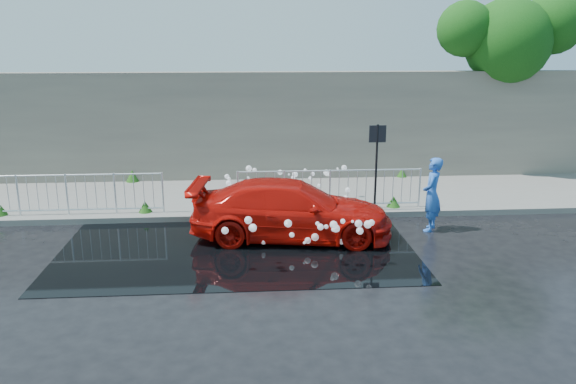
% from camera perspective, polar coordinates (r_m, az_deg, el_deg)
% --- Properties ---
extents(ground, '(90.00, 90.00, 0.00)m').
position_cam_1_polar(ground, '(12.24, -7.58, -7.17)').
color(ground, black).
rests_on(ground, ground).
extents(pavement, '(30.00, 4.00, 0.15)m').
position_cam_1_polar(pavement, '(16.95, -6.69, -0.54)').
color(pavement, slate).
rests_on(pavement, ground).
extents(curb, '(30.00, 0.25, 0.16)m').
position_cam_1_polar(curb, '(15.03, -6.98, -2.56)').
color(curb, slate).
rests_on(curb, ground).
extents(retaining_wall, '(30.00, 0.60, 3.50)m').
position_cam_1_polar(retaining_wall, '(18.72, -6.60, 6.67)').
color(retaining_wall, '#696158').
rests_on(retaining_wall, pavement).
extents(puddle, '(8.00, 5.00, 0.01)m').
position_cam_1_polar(puddle, '(13.14, -5.16, -5.47)').
color(puddle, black).
rests_on(puddle, ground).
extents(sign_post, '(0.45, 0.06, 2.50)m').
position_cam_1_polar(sign_post, '(15.09, 9.00, 3.88)').
color(sign_post, black).
rests_on(sign_post, ground).
extents(tree, '(4.96, 2.87, 6.25)m').
position_cam_1_polar(tree, '(20.72, 21.78, 14.49)').
color(tree, '#332114').
rests_on(tree, ground).
extents(railing_left, '(5.05, 0.05, 1.10)m').
position_cam_1_polar(railing_left, '(15.89, -21.56, -0.09)').
color(railing_left, silver).
rests_on(railing_left, pavement).
extents(railing_right, '(5.05, 0.05, 1.10)m').
position_cam_1_polar(railing_right, '(15.33, 4.27, 0.41)').
color(railing_right, silver).
rests_on(railing_right, pavement).
extents(weeds, '(12.17, 3.93, 0.45)m').
position_cam_1_polar(weeds, '(16.39, -7.73, -0.17)').
color(weeds, '#244E15').
rests_on(weeds, pavement).
extents(water_spray, '(3.55, 5.23, 1.10)m').
position_cam_1_polar(water_spray, '(13.92, 0.89, -1.03)').
color(water_spray, white).
rests_on(water_spray, ground).
extents(red_car, '(4.99, 2.49, 1.39)m').
position_cam_1_polar(red_car, '(13.44, 0.35, -1.83)').
color(red_car, '#BA0D07').
rests_on(red_car, ground).
extents(person, '(0.71, 0.81, 1.86)m').
position_cam_1_polar(person, '(14.36, 14.41, -0.24)').
color(person, blue).
rests_on(person, ground).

